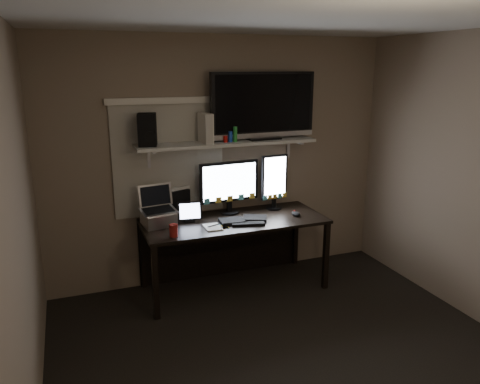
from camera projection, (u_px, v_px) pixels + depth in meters
name	position (u px, v px, depth m)	size (l,w,h in m)	color
floor	(299.00, 368.00, 3.52)	(3.60, 3.60, 0.00)	black
ceiling	(312.00, 15.00, 2.87)	(3.60, 3.60, 0.00)	silver
back_wall	(222.00, 161.00, 4.82)	(3.60, 3.60, 0.00)	#826E5D
left_wall	(15.00, 243.00, 2.58)	(3.60, 3.60, 0.00)	#826E5D
window_blinds	(169.00, 160.00, 4.60)	(1.10, 0.02, 1.10)	beige
desk	(230.00, 233.00, 4.77)	(1.80, 0.75, 0.73)	black
wall_shelf	(227.00, 143.00, 4.60)	(1.80, 0.35, 0.03)	beige
monitor_landscape	(229.00, 187.00, 4.75)	(0.63, 0.07, 0.55)	black
monitor_portrait	(274.00, 182.00, 4.89)	(0.30, 0.06, 0.59)	black
keyboard	(243.00, 220.00, 4.57)	(0.48, 0.19, 0.03)	black
mouse	(296.00, 214.00, 4.73)	(0.08, 0.12, 0.04)	black
notepad	(213.00, 227.00, 4.38)	(0.15, 0.21, 0.01)	silver
tablet	(189.00, 212.00, 4.52)	(0.23, 0.10, 0.20)	black
file_sorter	(178.00, 202.00, 4.69)	(0.23, 0.10, 0.29)	black
laptop	(158.00, 207.00, 4.39)	(0.33, 0.27, 0.37)	#B6B5BA
cup	(174.00, 230.00, 4.15)	(0.08, 0.08, 0.11)	maroon
sticky_notes	(229.00, 225.00, 4.45)	(0.30, 0.22, 0.00)	gold
tv	(263.00, 106.00, 4.66)	(1.11, 0.20, 0.67)	black
game_console	(206.00, 128.00, 4.48)	(0.07, 0.24, 0.28)	silver
speaker	(147.00, 130.00, 4.30)	(0.16, 0.20, 0.30)	black
bottles	(230.00, 134.00, 4.53)	(0.25, 0.06, 0.16)	#A50F0C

